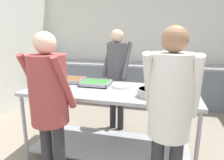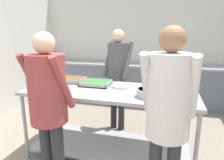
% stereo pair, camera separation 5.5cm
% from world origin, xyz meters
% --- Properties ---
extents(wall_rear, '(4.95, 0.06, 2.65)m').
position_xyz_m(wall_rear, '(0.00, 3.82, 1.32)').
color(wall_rear, silver).
rests_on(wall_rear, ground_plane).
extents(back_counter, '(4.79, 0.65, 0.91)m').
position_xyz_m(back_counter, '(0.00, 3.45, 0.46)').
color(back_counter, slate).
rests_on(back_counter, ground_plane).
extents(serving_counter, '(2.14, 0.88, 0.91)m').
position_xyz_m(serving_counter, '(-0.02, 1.22, 0.62)').
color(serving_counter, '#9EA0A8').
rests_on(serving_counter, ground_plane).
extents(serving_tray_roast, '(0.46, 0.33, 0.05)m').
position_xyz_m(serving_tray_roast, '(-0.73, 1.47, 0.94)').
color(serving_tray_roast, '#9EA0A8').
rests_on(serving_tray_roast, serving_counter).
extents(serving_tray_vegetables, '(0.40, 0.33, 0.05)m').
position_xyz_m(serving_tray_vegetables, '(-0.27, 1.39, 0.94)').
color(serving_tray_vegetables, '#9EA0A8').
rests_on(serving_tray_vegetables, serving_counter).
extents(plate_stack, '(0.27, 0.27, 0.04)m').
position_xyz_m(plate_stack, '(0.10, 1.37, 0.93)').
color(plate_stack, white).
rests_on(plate_stack, serving_counter).
extents(sauce_pan, '(0.41, 0.27, 0.09)m').
position_xyz_m(sauce_pan, '(0.49, 1.05, 0.96)').
color(sauce_pan, '#9EA0A8').
rests_on(sauce_pan, serving_counter).
extents(broccoli_bowl, '(0.19, 0.19, 0.10)m').
position_xyz_m(broccoli_bowl, '(0.82, 1.29, 0.95)').
color(broccoli_bowl, '#B2B2B7').
rests_on(broccoli_bowl, serving_counter).
extents(guest_serving_left, '(0.50, 0.38, 1.63)m').
position_xyz_m(guest_serving_left, '(-0.45, 0.51, 1.00)').
color(guest_serving_left, '#2D2D33').
rests_on(guest_serving_left, ground_plane).
extents(guest_serving_right, '(0.48, 0.37, 1.68)m').
position_xyz_m(guest_serving_right, '(0.69, 0.49, 1.04)').
color(guest_serving_right, '#2D2D33').
rests_on(guest_serving_right, ground_plane).
extents(cook_behind_counter, '(0.48, 0.41, 1.67)m').
position_xyz_m(cook_behind_counter, '(-0.10, 1.97, 1.04)').
color(cook_behind_counter, '#2D2D33').
rests_on(cook_behind_counter, ground_plane).
extents(water_bottle, '(0.08, 0.08, 0.25)m').
position_xyz_m(water_bottle, '(-2.14, 3.44, 1.02)').
color(water_bottle, '#23602D').
rests_on(water_bottle, back_counter).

